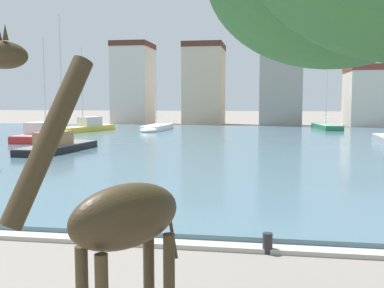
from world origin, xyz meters
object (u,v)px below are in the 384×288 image
Objects in this scene: sailboat_green at (325,127)px; sailboat_yellow at (83,128)px; sailboat_black at (62,146)px; sailboat_red at (46,136)px; giraffe_statue at (118,225)px; mooring_bollard at (268,243)px; sailboat_white at (156,129)px.

sailboat_yellow is at bearing -160.44° from sailboat_green.
sailboat_yellow is at bearing 108.47° from sailboat_black.
giraffe_statue is at bearing -61.59° from sailboat_red.
giraffe_statue is at bearing -63.40° from sailboat_black.
sailboat_green is at bearing 37.74° from sailboat_red.
mooring_bollard is at bearing -61.28° from sailboat_yellow.
sailboat_black is 22.75m from mooring_bollard.
giraffe_statue is 0.50× the size of sailboat_green.
sailboat_white is 17.84× the size of mooring_bollard.
mooring_bollard is (18.87, -25.72, -0.36)m from sailboat_red.
mooring_bollard is at bearing -53.74° from sailboat_red.
mooring_bollard is at bearing 73.25° from giraffe_statue.
sailboat_yellow reaches higher than giraffe_statue.
sailboat_red reaches higher than mooring_bollard.
sailboat_black is 19.04m from sailboat_yellow.
sailboat_green is (20.67, 27.55, -0.11)m from sailboat_black.
sailboat_red reaches higher than sailboat_green.
sailboat_white is (-19.38, -6.26, 0.01)m from sailboat_green.
mooring_bollard is (19.81, -36.17, -0.36)m from sailboat_yellow.
sailboat_red is at bearing -114.97° from sailboat_white.
sailboat_yellow is at bearing 113.22° from giraffe_statue.
sailboat_red is at bearing 118.41° from giraffe_statue.
sailboat_black reaches higher than sailboat_red.
sailboat_yellow reaches higher than sailboat_red.
giraffe_statue is 0.47× the size of sailboat_black.
sailboat_yellow reaches higher than mooring_bollard.
sailboat_red reaches higher than giraffe_statue.
sailboat_red is 31.90m from mooring_bollard.
sailboat_red is at bearing 123.72° from sailboat_black.
sailboat_red reaches higher than sailboat_white.
sailboat_red is 0.94× the size of sailboat_yellow.
mooring_bollard is at bearing -52.72° from sailboat_black.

